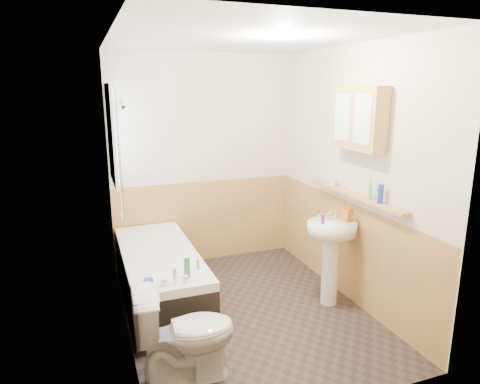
% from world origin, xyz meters
% --- Properties ---
extents(floor, '(2.80, 2.80, 0.00)m').
position_xyz_m(floor, '(0.00, 0.00, 0.00)').
color(floor, black).
rests_on(floor, ground).
extents(ceiling, '(2.80, 2.80, 0.00)m').
position_xyz_m(ceiling, '(0.00, 0.00, 2.50)').
color(ceiling, white).
rests_on(ceiling, ground).
extents(wall_back, '(2.20, 0.02, 2.50)m').
position_xyz_m(wall_back, '(0.00, 1.41, 1.25)').
color(wall_back, beige).
rests_on(wall_back, ground).
extents(wall_front, '(2.20, 0.02, 2.50)m').
position_xyz_m(wall_front, '(0.00, -1.41, 1.25)').
color(wall_front, beige).
rests_on(wall_front, ground).
extents(wall_left, '(0.02, 2.80, 2.50)m').
position_xyz_m(wall_left, '(-1.11, 0.00, 1.25)').
color(wall_left, beige).
rests_on(wall_left, ground).
extents(wall_right, '(0.02, 2.80, 2.50)m').
position_xyz_m(wall_right, '(1.11, 0.00, 1.25)').
color(wall_right, beige).
rests_on(wall_right, ground).
extents(wainscot_right, '(0.01, 2.80, 1.00)m').
position_xyz_m(wainscot_right, '(1.09, 0.00, 0.50)').
color(wainscot_right, tan).
rests_on(wainscot_right, wall_right).
extents(wainscot_front, '(2.20, 0.01, 1.00)m').
position_xyz_m(wainscot_front, '(0.00, -1.39, 0.50)').
color(wainscot_front, tan).
rests_on(wainscot_front, wall_front).
extents(wainscot_back, '(2.20, 0.01, 1.00)m').
position_xyz_m(wainscot_back, '(0.00, 1.39, 0.50)').
color(wainscot_back, tan).
rests_on(wainscot_back, wall_back).
extents(tile_cladding_left, '(0.01, 2.80, 2.50)m').
position_xyz_m(tile_cladding_left, '(-1.09, 0.00, 1.25)').
color(tile_cladding_left, white).
rests_on(tile_cladding_left, wall_left).
extents(tile_return_back, '(0.75, 0.01, 1.50)m').
position_xyz_m(tile_return_back, '(-0.73, 1.39, 1.75)').
color(tile_return_back, white).
rests_on(tile_return_back, wall_back).
extents(window, '(0.03, 0.79, 0.99)m').
position_xyz_m(window, '(-1.06, 0.95, 1.65)').
color(window, white).
rests_on(window, wall_left).
extents(bathtub, '(0.70, 1.76, 0.68)m').
position_xyz_m(bathtub, '(-0.73, 0.48, 0.28)').
color(bathtub, black).
rests_on(bathtub, floor).
extents(shower_riser, '(0.11, 0.08, 1.25)m').
position_xyz_m(shower_riser, '(-1.04, 0.41, 1.64)').
color(shower_riser, silver).
rests_on(shower_riser, wall_left).
extents(toilet, '(0.75, 0.45, 0.72)m').
position_xyz_m(toilet, '(-0.76, -0.76, 0.36)').
color(toilet, white).
rests_on(toilet, floor).
extents(sink, '(0.50, 0.40, 0.96)m').
position_xyz_m(sink, '(0.84, -0.14, 0.61)').
color(sink, white).
rests_on(sink, floor).
extents(pine_shelf, '(0.10, 1.42, 0.03)m').
position_xyz_m(pine_shelf, '(1.04, -0.17, 1.11)').
color(pine_shelf, tan).
rests_on(pine_shelf, wall_right).
extents(medicine_cabinet, '(0.16, 0.63, 0.57)m').
position_xyz_m(medicine_cabinet, '(1.01, -0.21, 1.83)').
color(medicine_cabinet, tan).
rests_on(medicine_cabinet, wall_right).
extents(foam_can, '(0.05, 0.05, 0.17)m').
position_xyz_m(foam_can, '(1.04, -0.55, 1.21)').
color(foam_can, '#19339E').
rests_on(foam_can, pine_shelf).
extents(green_bottle, '(0.05, 0.05, 0.24)m').
position_xyz_m(green_bottle, '(1.04, -0.40, 1.24)').
color(green_bottle, '#59C647').
rests_on(green_bottle, pine_shelf).
extents(black_jar, '(0.10, 0.10, 0.05)m').
position_xyz_m(black_jar, '(1.04, 0.21, 1.15)').
color(black_jar, silver).
rests_on(black_jar, pine_shelf).
extents(soap_bottle, '(0.10, 0.19, 0.08)m').
position_xyz_m(soap_bottle, '(0.98, -0.18, 0.90)').
color(soap_bottle, orange).
rests_on(soap_bottle, sink).
extents(clear_bottle, '(0.04, 0.04, 0.10)m').
position_xyz_m(clear_bottle, '(0.71, -0.17, 0.90)').
color(clear_bottle, purple).
rests_on(clear_bottle, sink).
extents(blue_gel, '(0.05, 0.03, 0.18)m').
position_xyz_m(blue_gel, '(-0.61, -0.21, 0.63)').
color(blue_gel, '#388447').
rests_on(blue_gel, bathtub).
extents(cream_jar, '(0.09, 0.09, 0.05)m').
position_xyz_m(cream_jar, '(-0.94, -0.23, 0.56)').
color(cream_jar, '#19339E').
rests_on(cream_jar, bathtub).
extents(orange_bottle, '(0.04, 0.04, 0.09)m').
position_xyz_m(orange_bottle, '(-0.47, -0.06, 0.58)').
color(orange_bottle, '#59C647').
rests_on(orange_bottle, bathtub).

